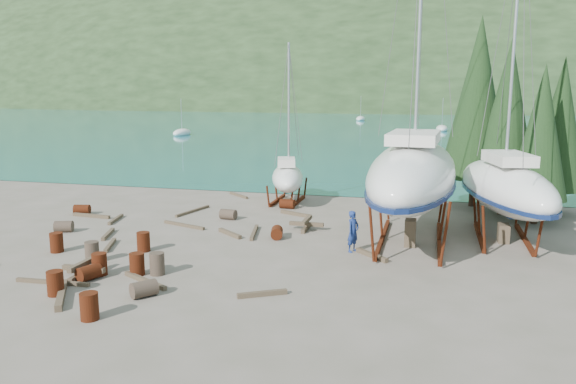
% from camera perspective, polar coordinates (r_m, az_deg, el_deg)
% --- Properties ---
extents(ground, '(600.00, 600.00, 0.00)m').
position_cam_1_polar(ground, '(24.65, -6.32, -6.58)').
color(ground, '#5D574A').
rests_on(ground, ground).
extents(bay_water, '(700.00, 700.00, 0.00)m').
position_cam_1_polar(bay_water, '(337.20, 13.14, 8.89)').
color(bay_water, teal).
rests_on(bay_water, ground).
extents(far_hill, '(800.00, 360.00, 110.00)m').
position_cam_1_polar(far_hill, '(342.20, 13.17, 8.91)').
color(far_hill, black).
rests_on(far_hill, ground).
extents(far_house_left, '(6.60, 5.60, 5.60)m').
position_cam_1_polar(far_house_left, '(222.84, -3.52, 9.27)').
color(far_house_left, beige).
rests_on(far_house_left, ground).
extents(far_house_center, '(6.60, 5.60, 5.60)m').
position_cam_1_polar(far_house_center, '(213.96, 6.87, 9.17)').
color(far_house_center, beige).
rests_on(far_house_center, ground).
extents(far_house_right, '(6.60, 5.60, 5.60)m').
position_cam_1_polar(far_house_right, '(213.16, 20.46, 8.59)').
color(far_house_right, beige).
rests_on(far_house_right, ground).
extents(cypress_near_right, '(3.60, 3.60, 10.00)m').
position_cam_1_polar(cypress_near_right, '(34.29, 21.39, 7.38)').
color(cypress_near_right, black).
rests_on(cypress_near_right, ground).
extents(cypress_mid_right, '(3.06, 3.06, 8.50)m').
position_cam_1_polar(cypress_mid_right, '(32.58, 24.32, 5.51)').
color(cypress_mid_right, black).
rests_on(cypress_mid_right, ground).
extents(cypress_back_left, '(4.14, 4.14, 11.50)m').
position_cam_1_polar(cypress_back_left, '(36.12, 18.72, 9.04)').
color(cypress_back_left, black).
rests_on(cypress_back_left, ground).
extents(cypress_far_right, '(3.24, 3.24, 9.00)m').
position_cam_1_polar(cypress_far_right, '(35.78, 25.93, 6.21)').
color(cypress_far_right, black).
rests_on(cypress_far_right, ground).
extents(moored_boat_left, '(2.00, 5.00, 6.05)m').
position_cam_1_polar(moored_boat_left, '(90.84, -10.72, 5.92)').
color(moored_boat_left, white).
rests_on(moored_boat_left, ground).
extents(moored_boat_mid, '(2.00, 5.00, 6.05)m').
position_cam_1_polar(moored_boat_mid, '(102.26, 15.35, 6.21)').
color(moored_boat_mid, white).
rests_on(moored_boat_mid, ground).
extents(moored_boat_far, '(2.00, 5.00, 6.05)m').
position_cam_1_polar(moored_boat_far, '(133.21, 7.37, 7.38)').
color(moored_boat_far, white).
rests_on(moored_boat_far, ground).
extents(large_sailboat_near, '(4.65, 13.28, 20.56)m').
position_cam_1_polar(large_sailboat_near, '(26.78, 12.59, 1.85)').
color(large_sailboat_near, white).
rests_on(large_sailboat_near, ground).
extents(large_sailboat_far, '(5.12, 10.52, 16.01)m').
position_cam_1_polar(large_sailboat_far, '(28.66, 21.22, 0.54)').
color(large_sailboat_far, white).
rests_on(large_sailboat_far, ground).
extents(small_sailboat_shore, '(3.55, 6.56, 10.03)m').
position_cam_1_polar(small_sailboat_shore, '(35.76, -0.06, 1.53)').
color(small_sailboat_shore, white).
rests_on(small_sailboat_shore, ground).
extents(worker, '(0.71, 0.81, 1.87)m').
position_cam_1_polar(worker, '(25.21, 6.63, -4.00)').
color(worker, navy).
rests_on(worker, ground).
extents(drum_1, '(1.01, 1.05, 0.58)m').
position_cam_1_polar(drum_1, '(20.54, -14.42, -9.51)').
color(drum_1, '#2D2823').
rests_on(drum_1, ground).
extents(drum_2, '(1.00, 0.78, 0.58)m').
position_cam_1_polar(drum_2, '(34.74, -20.19, -1.68)').
color(drum_2, '#5A1C0F').
rests_on(drum_2, ground).
extents(drum_3, '(0.58, 0.58, 0.88)m').
position_cam_1_polar(drum_3, '(21.65, -22.56, -8.54)').
color(drum_3, '#5A1C0F').
rests_on(drum_3, ground).
extents(drum_4, '(0.91, 0.62, 0.58)m').
position_cam_1_polar(drum_4, '(34.20, -0.08, -1.22)').
color(drum_4, '#5A1C0F').
rests_on(drum_4, ground).
extents(drum_5, '(0.58, 0.58, 0.88)m').
position_cam_1_polar(drum_5, '(22.73, -13.15, -7.11)').
color(drum_5, '#2D2823').
rests_on(drum_5, ground).
extents(drum_6, '(0.77, 0.99, 0.58)m').
position_cam_1_polar(drum_6, '(27.42, -1.14, -4.14)').
color(drum_6, '#5A1C0F').
rests_on(drum_6, ground).
extents(drum_7, '(0.58, 0.58, 0.88)m').
position_cam_1_polar(drum_7, '(19.07, -19.54, -10.89)').
color(drum_7, '#5A1C0F').
rests_on(drum_7, ground).
extents(drum_8, '(0.58, 0.58, 0.88)m').
position_cam_1_polar(drum_8, '(27.16, -22.46, -4.76)').
color(drum_8, '#5A1C0F').
rests_on(drum_8, ground).
extents(drum_9, '(0.94, 0.67, 0.58)m').
position_cam_1_polar(drum_9, '(31.53, -6.09, -2.27)').
color(drum_9, '#2D2823').
rests_on(drum_9, ground).
extents(drum_10, '(0.58, 0.58, 0.88)m').
position_cam_1_polar(drum_10, '(22.87, -15.09, -7.09)').
color(drum_10, '#5A1C0F').
rests_on(drum_10, ground).
extents(drum_12, '(0.85, 1.03, 0.58)m').
position_cam_1_polar(drum_12, '(22.87, -19.56, -7.73)').
color(drum_12, '#5A1C0F').
rests_on(drum_12, ground).
extents(drum_13, '(0.58, 0.58, 0.88)m').
position_cam_1_polar(drum_13, '(23.28, -18.60, -6.97)').
color(drum_13, '#5A1C0F').
rests_on(drum_13, ground).
extents(drum_14, '(0.58, 0.58, 0.88)m').
position_cam_1_polar(drum_14, '(26.05, -14.47, -4.92)').
color(drum_14, '#5A1C0F').
rests_on(drum_14, ground).
extents(drum_15, '(1.02, 0.83, 0.58)m').
position_cam_1_polar(drum_15, '(30.80, -21.82, -3.27)').
color(drum_15, '#2D2823').
rests_on(drum_15, ground).
extents(drum_16, '(0.58, 0.58, 0.88)m').
position_cam_1_polar(drum_16, '(25.09, -19.29, -5.76)').
color(drum_16, '#2D2823').
rests_on(drum_16, ground).
extents(timber_1, '(1.54, 1.52, 0.19)m').
position_cam_1_polar(timber_1, '(24.71, 8.50, -6.36)').
color(timber_1, brown).
rests_on(timber_1, ground).
extents(timber_2, '(2.45, 0.39, 0.19)m').
position_cam_1_polar(timber_2, '(33.81, -19.35, -2.29)').
color(timber_2, brown).
rests_on(timber_2, ground).
extents(timber_3, '(2.99, 0.30, 0.15)m').
position_cam_1_polar(timber_3, '(22.97, -22.81, -8.44)').
color(timber_3, brown).
rests_on(timber_3, ground).
extents(timber_4, '(0.78, 1.96, 0.17)m').
position_cam_1_polar(timber_4, '(29.32, -17.81, -4.10)').
color(timber_4, brown).
rests_on(timber_4, ground).
extents(timber_5, '(2.36, 1.37, 0.16)m').
position_cam_1_polar(timber_5, '(22.02, -14.32, -8.72)').
color(timber_5, brown).
rests_on(timber_5, ground).
extents(timber_6, '(1.98, 1.04, 0.19)m').
position_cam_1_polar(timber_6, '(32.37, 0.76, -2.24)').
color(timber_6, brown).
rests_on(timber_6, ground).
extents(timber_7, '(1.64, 1.04, 0.17)m').
position_cam_1_polar(timber_7, '(20.07, -2.63, -10.28)').
color(timber_7, brown).
rests_on(timber_7, ground).
extents(timber_8, '(1.63, 1.37, 0.19)m').
position_cam_1_polar(timber_8, '(28.19, -5.93, -4.20)').
color(timber_8, brown).
rests_on(timber_8, ground).
extents(timber_9, '(1.82, 1.62, 0.15)m').
position_cam_1_polar(timber_9, '(38.27, -5.04, -0.34)').
color(timber_9, brown).
rests_on(timber_9, ground).
extents(timber_10, '(0.72, 2.69, 0.16)m').
position_cam_1_polar(timber_10, '(28.33, -3.46, -4.12)').
color(timber_10, brown).
rests_on(timber_10, ground).
extents(timber_11, '(2.71, 1.10, 0.15)m').
position_cam_1_polar(timber_11, '(30.30, -10.52, -3.33)').
color(timber_11, brown).
rests_on(timber_11, ground).
extents(timber_12, '(0.87, 1.98, 0.17)m').
position_cam_1_polar(timber_12, '(27.25, -17.62, -5.18)').
color(timber_12, brown).
rests_on(timber_12, ground).
extents(timber_15, '(0.85, 3.11, 0.15)m').
position_cam_1_polar(timber_15, '(33.70, -9.65, -1.92)').
color(timber_15, brown).
rests_on(timber_15, ground).
extents(timber_16, '(1.63, 2.42, 0.23)m').
position_cam_1_polar(timber_16, '(21.38, -22.03, -9.66)').
color(timber_16, brown).
rests_on(timber_16, ground).
extents(timber_17, '(0.63, 2.15, 0.16)m').
position_cam_1_polar(timber_17, '(32.52, -17.09, -2.67)').
color(timber_17, brown).
rests_on(timber_17, ground).
extents(timber_pile_fore, '(1.80, 1.80, 0.60)m').
position_cam_1_polar(timber_pile_fore, '(23.39, -20.04, -7.34)').
color(timber_pile_fore, brown).
rests_on(timber_pile_fore, ground).
extents(timber_pile_aft, '(1.80, 1.80, 0.60)m').
position_cam_1_polar(timber_pile_aft, '(29.10, 1.89, -3.27)').
color(timber_pile_aft, brown).
rests_on(timber_pile_aft, ground).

